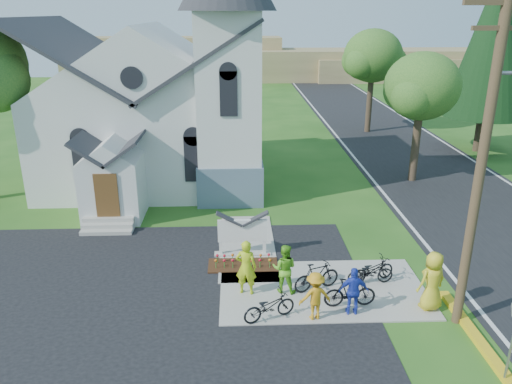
{
  "coord_description": "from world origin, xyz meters",
  "views": [
    {
      "loc": [
        -1.41,
        -14.3,
        9.01
      ],
      "look_at": [
        -0.6,
        5.0,
        1.97
      ],
      "focal_mm": 35.0,
      "sensor_mm": 36.0,
      "label": 1
    }
  ],
  "objects_px": {
    "cyclist_1": "(284,268)",
    "bike_1": "(317,276)",
    "bike_3": "(350,292)",
    "cyclist_0": "(246,267)",
    "utility_pole": "(486,152)",
    "bike_4": "(372,270)",
    "church_sign": "(242,231)",
    "cyclist_2": "(354,291)",
    "bike_2": "(370,272)",
    "cyclist_3": "(315,296)",
    "bike_0": "(269,306)",
    "cyclist_4": "(432,281)"
  },
  "relations": [
    {
      "from": "utility_pole",
      "to": "cyclist_4",
      "type": "bearing_deg",
      "value": 133.61
    },
    {
      "from": "cyclist_0",
      "to": "cyclist_3",
      "type": "relative_size",
      "value": 1.24
    },
    {
      "from": "bike_0",
      "to": "bike_3",
      "type": "height_order",
      "value": "bike_3"
    },
    {
      "from": "bike_1",
      "to": "cyclist_4",
      "type": "relative_size",
      "value": 0.87
    },
    {
      "from": "bike_0",
      "to": "bike_3",
      "type": "xyz_separation_m",
      "value": [
        2.62,
        0.6,
        0.06
      ]
    },
    {
      "from": "utility_pole",
      "to": "bike_4",
      "type": "distance_m",
      "value": 5.86
    },
    {
      "from": "bike_3",
      "to": "cyclist_2",
      "type": "bearing_deg",
      "value": 178.77
    },
    {
      "from": "cyclist_1",
      "to": "cyclist_3",
      "type": "bearing_deg",
      "value": 130.53
    },
    {
      "from": "church_sign",
      "to": "cyclist_4",
      "type": "xyz_separation_m",
      "value": [
        5.9,
        -4.0,
        0.0
      ]
    },
    {
      "from": "cyclist_1",
      "to": "cyclist_0",
      "type": "bearing_deg",
      "value": 16.83
    },
    {
      "from": "church_sign",
      "to": "cyclist_3",
      "type": "xyz_separation_m",
      "value": [
        2.14,
        -4.4,
        -0.2
      ]
    },
    {
      "from": "utility_pole",
      "to": "bike_0",
      "type": "height_order",
      "value": "utility_pole"
    },
    {
      "from": "cyclist_1",
      "to": "bike_1",
      "type": "xyz_separation_m",
      "value": [
        1.11,
        0.05,
        -0.34
      ]
    },
    {
      "from": "cyclist_1",
      "to": "bike_1",
      "type": "distance_m",
      "value": 1.16
    },
    {
      "from": "bike_0",
      "to": "cyclist_4",
      "type": "distance_m",
      "value": 5.2
    },
    {
      "from": "cyclist_1",
      "to": "bike_3",
      "type": "bearing_deg",
      "value": 167.75
    },
    {
      "from": "bike_3",
      "to": "bike_4",
      "type": "relative_size",
      "value": 0.99
    },
    {
      "from": "church_sign",
      "to": "cyclist_2",
      "type": "relative_size",
      "value": 1.39
    },
    {
      "from": "bike_1",
      "to": "cyclist_2",
      "type": "relative_size",
      "value": 1.08
    },
    {
      "from": "cyclist_2",
      "to": "cyclist_3",
      "type": "height_order",
      "value": "cyclist_2"
    },
    {
      "from": "utility_pole",
      "to": "cyclist_3",
      "type": "height_order",
      "value": "utility_pole"
    },
    {
      "from": "bike_3",
      "to": "bike_4",
      "type": "bearing_deg",
      "value": -38.97
    },
    {
      "from": "bike_3",
      "to": "church_sign",
      "type": "bearing_deg",
      "value": 38.94
    },
    {
      "from": "utility_pole",
      "to": "cyclist_4",
      "type": "relative_size",
      "value": 5.11
    },
    {
      "from": "bike_2",
      "to": "cyclist_3",
      "type": "bearing_deg",
      "value": 125.19
    },
    {
      "from": "church_sign",
      "to": "bike_2",
      "type": "xyz_separation_m",
      "value": [
        4.39,
        -2.42,
        -0.55
      ]
    },
    {
      "from": "bike_0",
      "to": "cyclist_4",
      "type": "xyz_separation_m",
      "value": [
        5.16,
        0.4,
        0.53
      ]
    },
    {
      "from": "bike_3",
      "to": "bike_0",
      "type": "bearing_deg",
      "value": 100.35
    },
    {
      "from": "bike_0",
      "to": "bike_1",
      "type": "distance_m",
      "value": 2.39
    },
    {
      "from": "utility_pole",
      "to": "bike_3",
      "type": "bearing_deg",
      "value": 164.28
    },
    {
      "from": "church_sign",
      "to": "cyclist_4",
      "type": "height_order",
      "value": "cyclist_4"
    },
    {
      "from": "cyclist_0",
      "to": "cyclist_1",
      "type": "height_order",
      "value": "cyclist_0"
    },
    {
      "from": "bike_1",
      "to": "bike_4",
      "type": "relative_size",
      "value": 1.01
    },
    {
      "from": "cyclist_0",
      "to": "bike_3",
      "type": "relative_size",
      "value": 1.15
    },
    {
      "from": "utility_pole",
      "to": "bike_3",
      "type": "distance_m",
      "value": 5.88
    },
    {
      "from": "cyclist_2",
      "to": "bike_2",
      "type": "xyz_separation_m",
      "value": [
        1.02,
        1.79,
        -0.36
      ]
    },
    {
      "from": "church_sign",
      "to": "cyclist_2",
      "type": "distance_m",
      "value": 5.39
    },
    {
      "from": "utility_pole",
      "to": "bike_3",
      "type": "xyz_separation_m",
      "value": [
        -3.2,
        0.9,
        -4.85
      ]
    },
    {
      "from": "utility_pole",
      "to": "cyclist_3",
      "type": "bearing_deg",
      "value": 176.12
    },
    {
      "from": "cyclist_0",
      "to": "bike_4",
      "type": "relative_size",
      "value": 1.14
    },
    {
      "from": "bike_0",
      "to": "bike_1",
      "type": "height_order",
      "value": "bike_1"
    },
    {
      "from": "bike_2",
      "to": "cyclist_3",
      "type": "height_order",
      "value": "cyclist_3"
    },
    {
      "from": "cyclist_4",
      "to": "bike_4",
      "type": "distance_m",
      "value": 2.3
    },
    {
      "from": "church_sign",
      "to": "bike_4",
      "type": "height_order",
      "value": "church_sign"
    },
    {
      "from": "utility_pole",
      "to": "cyclist_2",
      "type": "bearing_deg",
      "value": 171.2
    },
    {
      "from": "utility_pole",
      "to": "cyclist_0",
      "type": "xyz_separation_m",
      "value": [
        -6.49,
        1.86,
        -4.39
      ]
    },
    {
      "from": "cyclist_1",
      "to": "bike_4",
      "type": "xyz_separation_m",
      "value": [
        3.15,
        0.54,
        -0.41
      ]
    },
    {
      "from": "bike_3",
      "to": "cyclist_0",
      "type": "bearing_deg",
      "value": 71.25
    },
    {
      "from": "bike_0",
      "to": "bike_3",
      "type": "bearing_deg",
      "value": -99.57
    },
    {
      "from": "utility_pole",
      "to": "cyclist_2",
      "type": "height_order",
      "value": "utility_pole"
    }
  ]
}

